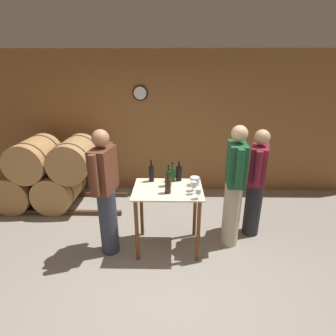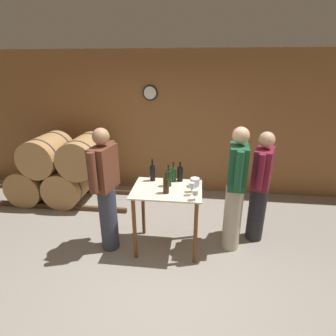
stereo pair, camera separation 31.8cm
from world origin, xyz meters
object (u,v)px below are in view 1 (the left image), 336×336
object	(u,v)px
wine_bottle_center	(169,178)
wine_glass_near_center	(194,185)
person_host	(106,192)
wine_bottle_far_left	(151,173)
wine_glass_near_left	(193,184)
wine_glass_near_right	(198,192)
ice_bucket	(195,181)
person_visitor_with_scarf	(234,186)
wine_bottle_left	(168,185)
wine_bottle_far_right	(179,173)
wine_bottle_right	(172,174)
person_visitor_bearded	(256,182)

from	to	relation	value
wine_bottle_center	wine_glass_near_center	distance (m)	0.39
person_host	wine_bottle_far_left	bearing A→B (deg)	30.87
wine_bottle_far_left	wine_glass_near_left	distance (m)	0.62
wine_bottle_far_left	wine_glass_near_right	bearing A→B (deg)	-40.37
wine_bottle_center	ice_bucket	size ratio (longest dim) A/B	2.44
wine_glass_near_left	ice_bucket	world-z (taller)	wine_glass_near_left
ice_bucket	wine_glass_near_center	bearing A→B (deg)	-97.17
wine_glass_near_right	person_visitor_with_scarf	bearing A→B (deg)	35.61
wine_bottle_center	wine_glass_near_center	bearing A→B (deg)	-36.47
wine_glass_near_left	person_visitor_with_scarf	bearing A→B (deg)	15.37
person_host	wine_bottle_left	bearing A→B (deg)	-1.61
wine_bottle_far_left	ice_bucket	size ratio (longest dim) A/B	2.52
wine_bottle_center	wine_glass_near_left	bearing A→B (deg)	-25.32
wine_bottle_far_left	wine_bottle_far_right	size ratio (longest dim) A/B	1.12
wine_bottle_center	wine_glass_near_right	size ratio (longest dim) A/B	2.28
wine_bottle_right	wine_glass_near_right	distance (m)	0.61
wine_bottle_right	wine_glass_near_center	distance (m)	0.48
wine_bottle_far_left	wine_glass_near_left	size ratio (longest dim) A/B	2.45
wine_glass_near_center	wine_bottle_far_right	bearing A→B (deg)	113.12
person_visitor_with_scarf	ice_bucket	bearing A→B (deg)	178.44
wine_glass_near_center	wine_bottle_right	bearing A→B (deg)	124.28
wine_bottle_right	wine_glass_near_left	world-z (taller)	wine_bottle_right
wine_bottle_far_left	wine_glass_near_center	bearing A→B (deg)	-34.46
wine_bottle_far_right	wine_glass_near_right	bearing A→B (deg)	-67.95
wine_bottle_far_left	wine_bottle_left	size ratio (longest dim) A/B	1.12
wine_bottle_far_right	wine_glass_near_right	xyz separation A→B (m)	(0.22, -0.54, -0.01)
wine_bottle_far_right	wine_glass_near_left	bearing A→B (deg)	-62.55
wine_glass_near_left	wine_glass_near_center	bearing A→B (deg)	-85.07
person_visitor_bearded	wine_bottle_far_right	bearing A→B (deg)	-175.41
wine_bottle_far_left	person_visitor_bearded	bearing A→B (deg)	4.61
person_visitor_with_scarf	person_visitor_bearded	size ratio (longest dim) A/B	1.07
wine_bottle_left	wine_bottle_far_right	distance (m)	0.42
wine_bottle_right	person_host	xyz separation A→B (m)	(-0.85, -0.35, -0.11)
wine_bottle_far_right	wine_bottle_left	bearing A→B (deg)	-110.66
ice_bucket	person_visitor_with_scarf	xyz separation A→B (m)	(0.53, -0.01, -0.05)
wine_bottle_far_left	wine_bottle_left	world-z (taller)	wine_bottle_far_left
wine_bottle_far_left	person_host	world-z (taller)	person_host
wine_bottle_left	wine_bottle_right	bearing A→B (deg)	81.48
wine_bottle_far_right	wine_glass_near_left	xyz separation A→B (m)	(0.17, -0.32, -0.02)
wine_bottle_left	wine_bottle_right	world-z (taller)	same
wine_bottle_center	ice_bucket	world-z (taller)	wine_bottle_center
wine_glass_near_center	person_visitor_with_scarf	size ratio (longest dim) A/B	0.10
wine_bottle_center	wine_bottle_left	bearing A→B (deg)	-91.59
wine_glass_near_right	person_host	bearing A→B (deg)	171.56
wine_glass_near_center	person_visitor_bearded	bearing A→B (deg)	28.19
person_host	wine_glass_near_left	bearing A→B (deg)	2.21
wine_glass_near_center	person_host	bearing A→B (deg)	177.69
wine_bottle_far_left	wine_bottle_center	bearing A→B (deg)	-31.63
wine_bottle_left	wine_glass_near_right	distance (m)	0.39
wine_bottle_right	person_visitor_bearded	bearing A→B (deg)	5.17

